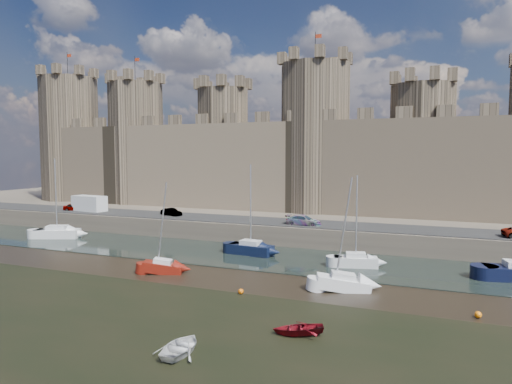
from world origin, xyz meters
TOP-DOWN VIEW (x-y plane):
  - ground at (0.00, 0.00)m, footprint 160.00×160.00m
  - seaweed_patch at (0.00, -6.00)m, footprint 70.00×34.00m
  - water_channel at (0.00, 24.00)m, footprint 160.00×12.00m
  - quay at (0.00, 60.00)m, footprint 160.00×60.00m
  - road at (0.00, 34.00)m, footprint 160.00×7.00m
  - castle at (-0.64, 48.00)m, footprint 108.50×11.00m
  - car_0 at (-33.16, 33.23)m, footprint 3.74×2.18m
  - car_1 at (-15.54, 33.74)m, footprint 3.72×2.18m
  - car_2 at (4.82, 32.48)m, footprint 4.59×2.03m
  - van at (-30.43, 33.50)m, footprint 5.93×2.96m
  - sailboat_0 at (-27.70, 24.18)m, footprint 6.21×4.30m
  - sailboat_1 at (0.83, 24.61)m, footprint 5.31×2.50m
  - sailboat_2 at (12.96, 23.29)m, footprint 4.60×2.68m
  - sailboat_4 at (-3.96, 14.02)m, footprint 4.08×2.74m
  - sailboat_5 at (13.34, 14.96)m, footprint 4.80×3.09m
  - dinghy_2 at (7.04, -0.71)m, footprint 2.61×3.54m
  - dinghy_4 at (12.53, 4.41)m, footprint 3.86×3.30m
  - buoy_1 at (5.72, 10.79)m, footprint 0.46×0.46m
  - buoy_3 at (23.44, 12.00)m, footprint 0.49×0.49m

SIDE VIEW (x-z plane):
  - ground at x=0.00m, z-range 0.00..0.00m
  - seaweed_patch at x=0.00m, z-range 0.00..0.01m
  - water_channel at x=0.00m, z-range 0.00..0.08m
  - buoy_1 at x=5.72m, z-range 0.00..0.46m
  - buoy_3 at x=23.44m, z-range 0.00..0.49m
  - dinghy_4 at x=12.53m, z-range 0.00..0.68m
  - dinghy_2 at x=7.04m, z-range 0.00..0.71m
  - sailboat_4 at x=-3.96m, z-range -3.77..5.13m
  - sailboat_5 at x=13.34m, z-range -4.12..5.53m
  - sailboat_2 at x=12.96m, z-range -3.90..5.43m
  - sailboat_1 at x=0.83m, z-range -4.33..5.95m
  - sailboat_0 at x=-27.70m, z-range -4.58..6.25m
  - quay at x=0.00m, z-range 0.00..2.50m
  - road at x=0.00m, z-range 2.50..2.60m
  - car_1 at x=-15.54m, z-range 2.50..3.66m
  - car_0 at x=-33.16m, z-range 2.50..3.69m
  - car_2 at x=4.82m, z-range 2.50..3.81m
  - van at x=-30.43m, z-range 2.50..4.99m
  - castle at x=-0.64m, z-range -2.83..26.17m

